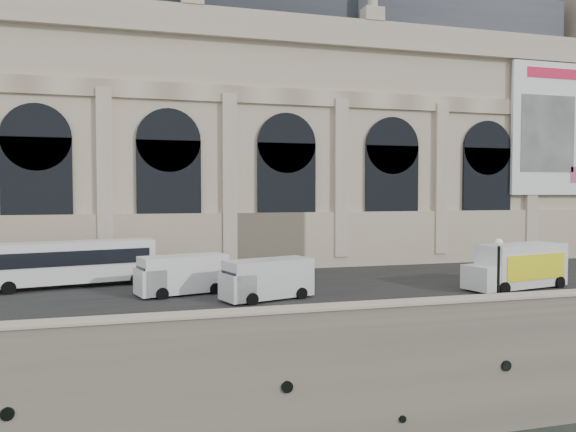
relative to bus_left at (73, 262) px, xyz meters
name	(u,v)px	position (x,y,z in m)	size (l,w,h in m)	color
quay	(290,279)	(20.99, 18.05, -4.84)	(160.00, 70.00, 6.00)	gray
street	(365,281)	(20.99, -2.95, -1.81)	(160.00, 24.00, 0.06)	#2D2D2D
parapet	(467,309)	(20.99, -16.35, -1.22)	(160.00, 1.40, 1.21)	gray
museum	(244,123)	(15.01, 13.91, 11.89)	(69.00, 18.70, 29.10)	#C0B394
bus_left	(73,262)	(0.00, 0.00, 0.00)	(11.35, 4.53, 3.28)	silver
van_b	(264,280)	(11.89, -8.20, -0.53)	(6.12, 3.74, 2.56)	silver
van_c	(178,275)	(6.90, -4.97, -0.51)	(6.20, 3.61, 2.60)	white
box_truck	(517,267)	(29.81, -8.92, -0.26)	(8.12, 4.02, 3.14)	silver
lamp_right	(498,276)	(23.68, -15.27, 0.24)	(0.43, 0.43, 4.18)	black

